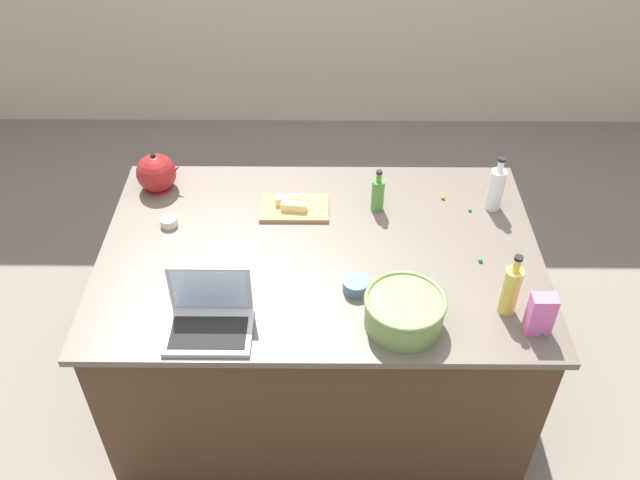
{
  "coord_description": "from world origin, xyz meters",
  "views": [
    {
      "loc": [
        0.02,
        -2.06,
        2.74
      ],
      "look_at": [
        0.0,
        0.0,
        0.95
      ],
      "focal_mm": 37.66,
      "sensor_mm": 36.0,
      "label": 1
    }
  ],
  "objects_px": {
    "butter_stick_right": "(288,200)",
    "bottle_oil": "(511,290)",
    "cutting_board": "(295,208)",
    "ramekin_small": "(356,286)",
    "kettle": "(157,173)",
    "mixing_bowl_large": "(404,311)",
    "butter_stick_left": "(294,206)",
    "candy_bag": "(541,314)",
    "laptop": "(209,317)",
    "bottle_olive": "(378,194)",
    "bottle_vinegar": "(496,188)",
    "ramekin_medium": "(169,222)"
  },
  "relations": [
    {
      "from": "ramekin_medium",
      "to": "butter_stick_right",
      "type": "bearing_deg",
      "value": 14.67
    },
    {
      "from": "butter_stick_left",
      "to": "bottle_vinegar",
      "type": "bearing_deg",
      "value": 2.99
    },
    {
      "from": "cutting_board",
      "to": "ramekin_small",
      "type": "relative_size",
      "value": 2.99
    },
    {
      "from": "butter_stick_left",
      "to": "butter_stick_right",
      "type": "distance_m",
      "value": 0.05
    },
    {
      "from": "cutting_board",
      "to": "candy_bag",
      "type": "xyz_separation_m",
      "value": [
        0.9,
        -0.7,
        0.08
      ]
    },
    {
      "from": "bottle_oil",
      "to": "kettle",
      "type": "relative_size",
      "value": 1.27
    },
    {
      "from": "ramekin_small",
      "to": "laptop",
      "type": "bearing_deg",
      "value": -160.67
    },
    {
      "from": "bottle_oil",
      "to": "ramekin_small",
      "type": "distance_m",
      "value": 0.57
    },
    {
      "from": "bottle_olive",
      "to": "ramekin_small",
      "type": "xyz_separation_m",
      "value": [
        -0.11,
        -0.51,
        -0.06
      ]
    },
    {
      "from": "laptop",
      "to": "butter_stick_left",
      "type": "bearing_deg",
      "value": 67.2
    },
    {
      "from": "bottle_oil",
      "to": "butter_stick_right",
      "type": "xyz_separation_m",
      "value": [
        -0.84,
        0.62,
        -0.07
      ]
    },
    {
      "from": "butter_stick_left",
      "to": "bottle_olive",
      "type": "bearing_deg",
      "value": 5.07
    },
    {
      "from": "kettle",
      "to": "ramekin_small",
      "type": "distance_m",
      "value": 1.1
    },
    {
      "from": "bottle_vinegar",
      "to": "bottle_oil",
      "type": "bearing_deg",
      "value": -96.05
    },
    {
      "from": "butter_stick_left",
      "to": "candy_bag",
      "type": "distance_m",
      "value": 1.13
    },
    {
      "from": "cutting_board",
      "to": "ramekin_medium",
      "type": "relative_size",
      "value": 4.12
    },
    {
      "from": "bottle_vinegar",
      "to": "bottle_olive",
      "type": "distance_m",
      "value": 0.51
    },
    {
      "from": "butter_stick_right",
      "to": "butter_stick_left",
      "type": "bearing_deg",
      "value": -57.52
    },
    {
      "from": "ramekin_small",
      "to": "ramekin_medium",
      "type": "xyz_separation_m",
      "value": [
        -0.79,
        0.39,
        -0.01
      ]
    },
    {
      "from": "ramekin_small",
      "to": "ramekin_medium",
      "type": "distance_m",
      "value": 0.88
    },
    {
      "from": "bottle_oil",
      "to": "ramekin_small",
      "type": "xyz_separation_m",
      "value": [
        -0.56,
        0.1,
        -0.08
      ]
    },
    {
      "from": "cutting_board",
      "to": "butter_stick_right",
      "type": "bearing_deg",
      "value": 144.05
    },
    {
      "from": "bottle_olive",
      "to": "candy_bag",
      "type": "height_order",
      "value": "bottle_olive"
    },
    {
      "from": "kettle",
      "to": "ramekin_small",
      "type": "xyz_separation_m",
      "value": [
        0.88,
        -0.66,
        -0.05
      ]
    },
    {
      "from": "kettle",
      "to": "ramekin_medium",
      "type": "xyz_separation_m",
      "value": [
        0.09,
        -0.27,
        -0.06
      ]
    },
    {
      "from": "bottle_olive",
      "to": "ramekin_small",
      "type": "distance_m",
      "value": 0.52
    },
    {
      "from": "cutting_board",
      "to": "candy_bag",
      "type": "relative_size",
      "value": 1.76
    },
    {
      "from": "butter_stick_right",
      "to": "candy_bag",
      "type": "distance_m",
      "value": 1.18
    },
    {
      "from": "butter_stick_right",
      "to": "cutting_board",
      "type": "bearing_deg",
      "value": -35.95
    },
    {
      "from": "butter_stick_right",
      "to": "bottle_oil",
      "type": "bearing_deg",
      "value": -36.47
    },
    {
      "from": "kettle",
      "to": "candy_bag",
      "type": "height_order",
      "value": "kettle"
    },
    {
      "from": "kettle",
      "to": "ramekin_medium",
      "type": "relative_size",
      "value": 2.93
    },
    {
      "from": "bottle_olive",
      "to": "ramekin_small",
      "type": "relative_size",
      "value": 2.02
    },
    {
      "from": "mixing_bowl_large",
      "to": "butter_stick_right",
      "type": "xyz_separation_m",
      "value": [
        -0.45,
        0.69,
        -0.03
      ]
    },
    {
      "from": "ramekin_medium",
      "to": "candy_bag",
      "type": "bearing_deg",
      "value": -22.26
    },
    {
      "from": "ramekin_small",
      "to": "candy_bag",
      "type": "distance_m",
      "value": 0.68
    },
    {
      "from": "bottle_oil",
      "to": "butter_stick_right",
      "type": "relative_size",
      "value": 2.46
    },
    {
      "from": "butter_stick_left",
      "to": "ramekin_medium",
      "type": "xyz_separation_m",
      "value": [
        -0.53,
        -0.09,
        -0.02
      ]
    },
    {
      "from": "kettle",
      "to": "butter_stick_right",
      "type": "xyz_separation_m",
      "value": [
        0.6,
        -0.14,
        -0.04
      ]
    },
    {
      "from": "laptop",
      "to": "butter_stick_left",
      "type": "xyz_separation_m",
      "value": [
        0.28,
        0.66,
        -0.01
      ]
    },
    {
      "from": "bottle_oil",
      "to": "kettle",
      "type": "distance_m",
      "value": 1.63
    },
    {
      "from": "bottle_vinegar",
      "to": "kettle",
      "type": "bearing_deg",
      "value": 174.84
    },
    {
      "from": "butter_stick_right",
      "to": "laptop",
      "type": "bearing_deg",
      "value": -109.46
    },
    {
      "from": "bottle_olive",
      "to": "ramekin_small",
      "type": "height_order",
      "value": "bottle_olive"
    },
    {
      "from": "laptop",
      "to": "bottle_olive",
      "type": "distance_m",
      "value": 0.95
    },
    {
      "from": "ramekin_small",
      "to": "candy_bag",
      "type": "relative_size",
      "value": 0.59
    },
    {
      "from": "ramekin_small",
      "to": "kettle",
      "type": "bearing_deg",
      "value": 143.28
    },
    {
      "from": "kettle",
      "to": "butter_stick_left",
      "type": "bearing_deg",
      "value": -16.16
    },
    {
      "from": "bottle_vinegar",
      "to": "ramekin_medium",
      "type": "height_order",
      "value": "bottle_vinegar"
    },
    {
      "from": "kettle",
      "to": "cutting_board",
      "type": "xyz_separation_m",
      "value": [
        0.63,
        -0.16,
        -0.07
      ]
    }
  ]
}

